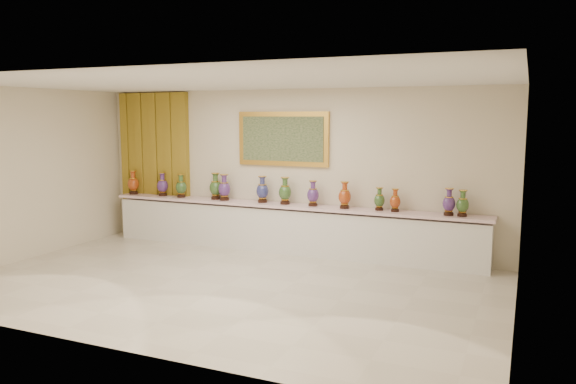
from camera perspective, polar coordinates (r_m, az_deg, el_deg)
name	(u,v)px	position (r m, az deg, el deg)	size (l,w,h in m)	color
ground	(226,285)	(8.54, -6.34, -9.41)	(8.00, 8.00, 0.00)	beige
room	(174,161)	(11.64, -11.53, 3.07)	(8.00, 8.00, 8.00)	beige
counter	(286,229)	(10.40, -0.18, -3.77)	(7.28, 0.48, 0.90)	white
vase_0	(133,184)	(12.05, -15.44, 0.84)	(0.26, 0.26, 0.49)	black
vase_1	(163,185)	(11.65, -12.63, 0.66)	(0.24, 0.24, 0.47)	black
vase_2	(181,187)	(11.36, -10.81, 0.50)	(0.25, 0.25, 0.46)	black
vase_3	(216,187)	(10.98, -7.36, 0.46)	(0.26, 0.26, 0.52)	black
vase_4	(224,189)	(10.83, -6.48, 0.34)	(0.26, 0.26, 0.50)	black
vase_5	(262,191)	(10.50, -2.62, 0.14)	(0.27, 0.27, 0.50)	black
vase_6	(285,192)	(10.29, -0.30, 0.00)	(0.28, 0.28, 0.50)	black
vase_7	(313,195)	(10.09, 2.55, -0.27)	(0.22, 0.22, 0.46)	black
vase_8	(345,196)	(9.86, 5.78, -0.44)	(0.27, 0.27, 0.48)	black
vase_9	(379,200)	(9.75, 9.27, -0.81)	(0.22, 0.22, 0.40)	black
vase_10	(395,201)	(9.66, 10.83, -0.93)	(0.19, 0.19, 0.39)	black
vase_11	(449,203)	(9.50, 16.03, -1.10)	(0.26, 0.26, 0.45)	black
vase_12	(463,205)	(9.46, 17.32, -1.23)	(0.22, 0.22, 0.43)	black
label_card	(170,197)	(11.40, -11.87, -0.54)	(0.10, 0.06, 0.00)	white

